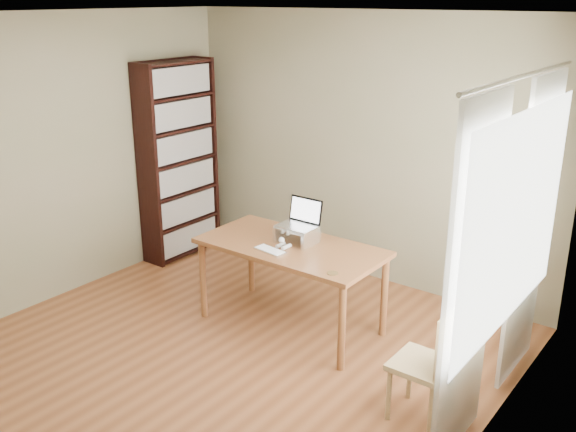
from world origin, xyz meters
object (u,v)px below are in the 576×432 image
object	(u,v)px
desk	(291,254)
chair	(432,361)
bookshelf	(179,160)
laptop	(301,219)
keyboard	(270,250)
cat	(299,233)

from	to	relation	value
desk	chair	distance (m)	1.62
bookshelf	laptop	distance (m)	2.02
keyboard	cat	world-z (taller)	cat
desk	cat	world-z (taller)	cat
laptop	chair	distance (m)	1.72
cat	laptop	bearing A→B (deg)	81.39
bookshelf	cat	xyz separation A→B (m)	(1.96, -0.51, -0.23)
bookshelf	cat	bearing A→B (deg)	-14.52
bookshelf	chair	xyz separation A→B (m)	(3.49, -1.12, -0.59)
keyboard	chair	size ratio (longest dim) A/B	0.34
bookshelf	desk	bearing A→B (deg)	-17.47
laptop	chair	size ratio (longest dim) A/B	0.37
laptop	cat	world-z (taller)	laptop
chair	desk	bearing A→B (deg)	161.94
desk	laptop	world-z (taller)	laptop
laptop	cat	distance (m)	0.12
keyboard	chair	xyz separation A→B (m)	(1.57, -0.28, -0.30)
laptop	keyboard	world-z (taller)	laptop
desk	keyboard	world-z (taller)	keyboard
bookshelf	keyboard	xyz separation A→B (m)	(1.91, -0.84, -0.29)
bookshelf	chair	distance (m)	3.71
bookshelf	desk	world-z (taller)	bookshelf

